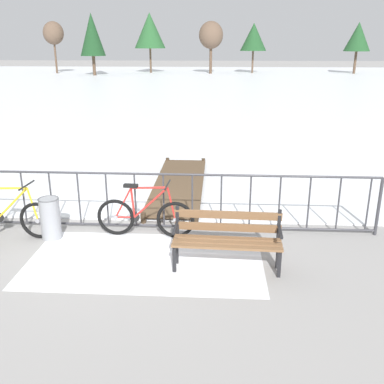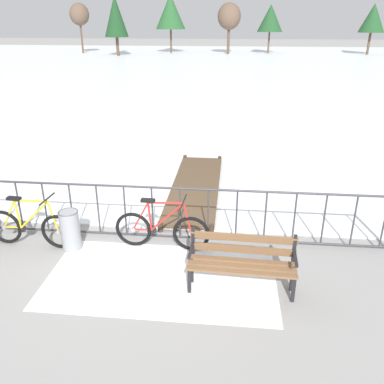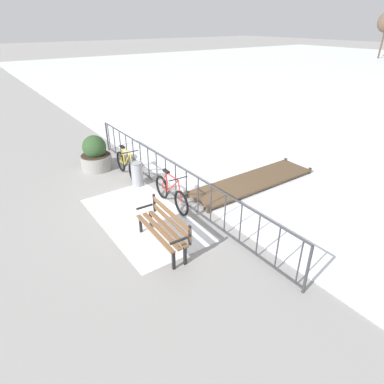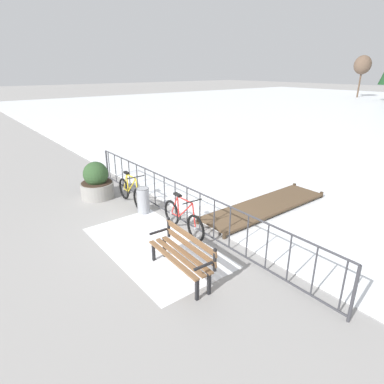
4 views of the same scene
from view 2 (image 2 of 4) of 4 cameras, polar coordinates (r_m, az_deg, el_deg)
ground_plane at (r=7.69m, az=-7.33°, el=-6.50°), size 160.00×160.00×0.00m
frozen_pond at (r=35.12m, az=3.24°, el=17.14°), size 80.00×56.00×0.03m
snow_patch at (r=6.58m, az=-4.36°, el=-11.96°), size 3.63×1.98×0.01m
railing_fence at (r=7.43m, az=-7.55°, el=-2.75°), size 9.06×0.06×1.07m
bicycle_near_railing at (r=7.17m, az=-4.30°, el=-5.32°), size 1.71×0.52×0.97m
bicycle_second at (r=7.78m, az=-21.85°, el=-4.68°), size 1.71×0.52×0.97m
park_bench at (r=6.13m, az=7.09°, el=-9.34°), size 1.62×0.54×0.89m
trash_bin at (r=7.46m, az=-16.83°, el=-5.12°), size 0.35×0.35×0.73m
wooden_dock at (r=9.61m, az=0.51°, el=0.82°), size 1.10×4.22×0.20m
tree_far_west at (r=47.21m, az=-10.77°, el=23.23°), size 2.53×2.53×6.08m
tree_west_mid at (r=50.43m, az=11.04°, el=23.00°), size 2.87×2.87×5.28m
tree_centre at (r=50.57m, az=-3.07°, el=24.12°), size 3.41×3.41×6.36m
tree_east_mid at (r=51.95m, az=24.23°, el=21.52°), size 2.78×2.78×5.33m
tree_far_east at (r=48.96m, az=5.29°, el=23.48°), size 2.58×2.58×5.43m
tree_extra at (r=51.69m, az=-15.65°, el=23.02°), size 2.19×2.19×5.43m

